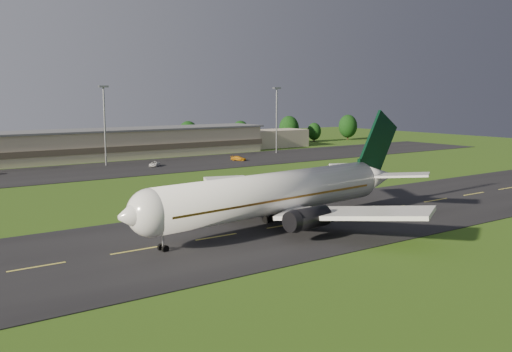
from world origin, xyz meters
TOP-DOWN VIEW (x-y plane):
  - ground at (0.00, 0.00)m, footprint 360.00×360.00m
  - taxiway at (0.00, 0.00)m, footprint 220.00×30.00m
  - apron at (0.00, 72.00)m, footprint 260.00×30.00m
  - airliner at (-1.18, 0.10)m, footprint 51.21×41.90m
  - terminal at (6.40, 96.18)m, footprint 145.00×16.00m
  - light_mast_centre at (5.00, 80.00)m, footprint 2.40×1.20m
  - light_mast_east at (60.00, 80.00)m, footprint 2.40×1.20m
  - tree_line at (38.89, 106.69)m, footprint 202.13×9.67m
  - service_vehicle_c at (14.25, 71.00)m, footprint 4.27×4.49m
  - service_vehicle_d at (38.75, 69.44)m, footprint 3.89×4.48m

SIDE VIEW (x-z plane):
  - ground at x=0.00m, z-range 0.00..0.00m
  - taxiway at x=0.00m, z-range 0.00..0.10m
  - apron at x=0.00m, z-range 0.00..0.10m
  - service_vehicle_c at x=14.25m, z-range 0.10..1.28m
  - service_vehicle_d at x=38.75m, z-range 0.10..1.34m
  - terminal at x=6.40m, z-range -0.21..8.19m
  - airliner at x=-1.18m, z-range -3.13..12.45m
  - tree_line at x=38.89m, z-range -0.13..10.16m
  - light_mast_centre at x=5.00m, z-range 2.56..22.91m
  - light_mast_east at x=60.00m, z-range 2.56..22.91m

